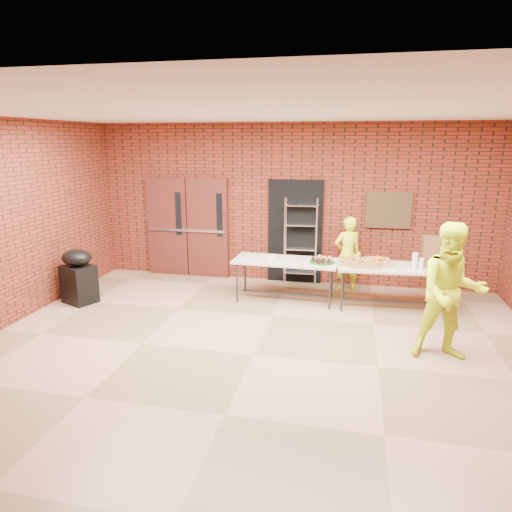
# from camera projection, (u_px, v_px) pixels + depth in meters

# --- Properties ---
(room) EXTENTS (8.08, 7.08, 3.28)m
(room) POSITION_uv_depth(u_px,v_px,m) (254.00, 241.00, 5.85)
(room) COLOR brown
(room) RESTS_ON ground
(double_doors) EXTENTS (1.78, 0.12, 2.10)m
(double_doors) POSITION_uv_depth(u_px,v_px,m) (188.00, 227.00, 9.69)
(double_doors) COLOR #4B1915
(double_doors) RESTS_ON room
(dark_doorway) EXTENTS (1.10, 0.06, 2.10)m
(dark_doorway) POSITION_uv_depth(u_px,v_px,m) (295.00, 232.00, 9.24)
(dark_doorway) COLOR black
(dark_doorway) RESTS_ON room
(bronze_plaque) EXTENTS (0.85, 0.04, 0.70)m
(bronze_plaque) POSITION_uv_depth(u_px,v_px,m) (389.00, 210.00, 8.74)
(bronze_plaque) COLOR #3E2D18
(bronze_plaque) RESTS_ON room
(wire_rack) EXTENTS (0.65, 0.25, 1.75)m
(wire_rack) POSITION_uv_depth(u_px,v_px,m) (301.00, 242.00, 9.12)
(wire_rack) COLOR silver
(wire_rack) RESTS_ON room
(table_left) EXTENTS (1.89, 0.85, 0.76)m
(table_left) POSITION_uv_depth(u_px,v_px,m) (286.00, 263.00, 8.21)
(table_left) COLOR tan
(table_left) RESTS_ON room
(table_right) EXTENTS (1.91, 0.89, 0.77)m
(table_right) POSITION_uv_depth(u_px,v_px,m) (393.00, 270.00, 7.79)
(table_right) COLOR tan
(table_right) RESTS_ON room
(basket_bananas) EXTENTS (0.42, 0.33, 0.13)m
(basket_bananas) POSITION_uv_depth(u_px,v_px,m) (353.00, 261.00, 7.85)
(basket_bananas) COLOR #A57642
(basket_bananas) RESTS_ON table_right
(basket_oranges) EXTENTS (0.43, 0.33, 0.13)m
(basket_oranges) POSITION_uv_depth(u_px,v_px,m) (377.00, 261.00, 7.84)
(basket_oranges) COLOR #A57642
(basket_oranges) RESTS_ON table_right
(basket_apples) EXTENTS (0.45, 0.35, 0.14)m
(basket_apples) POSITION_uv_depth(u_px,v_px,m) (364.00, 263.00, 7.72)
(basket_apples) COLOR #A57642
(basket_apples) RESTS_ON table_right
(muffin_tray) EXTENTS (0.45, 0.45, 0.11)m
(muffin_tray) POSITION_uv_depth(u_px,v_px,m) (322.00, 260.00, 8.01)
(muffin_tray) COLOR #155019
(muffin_tray) RESTS_ON table_left
(napkin_box) EXTENTS (0.18, 0.12, 0.06)m
(napkin_box) POSITION_uv_depth(u_px,v_px,m) (271.00, 257.00, 8.26)
(napkin_box) COLOR silver
(napkin_box) RESTS_ON table_left
(coffee_dispenser) EXTENTS (0.38, 0.34, 0.50)m
(coffee_dispenser) POSITION_uv_depth(u_px,v_px,m) (434.00, 251.00, 7.74)
(coffee_dispenser) COLOR brown
(coffee_dispenser) RESTS_ON table_right
(cup_stack_front) EXTENTS (0.09, 0.09, 0.27)m
(cup_stack_front) POSITION_uv_depth(u_px,v_px,m) (415.00, 261.00, 7.59)
(cup_stack_front) COLOR silver
(cup_stack_front) RESTS_ON table_right
(cup_stack_mid) EXTENTS (0.07, 0.07, 0.22)m
(cup_stack_mid) POSITION_uv_depth(u_px,v_px,m) (421.00, 265.00, 7.46)
(cup_stack_mid) COLOR silver
(cup_stack_mid) RESTS_ON table_right
(cup_stack_back) EXTENTS (0.08, 0.08, 0.25)m
(cup_stack_back) POSITION_uv_depth(u_px,v_px,m) (414.00, 260.00, 7.72)
(cup_stack_back) COLOR silver
(cup_stack_back) RESTS_ON table_right
(covered_grill) EXTENTS (0.67, 0.62, 0.98)m
(covered_grill) POSITION_uv_depth(u_px,v_px,m) (78.00, 276.00, 8.15)
(covered_grill) COLOR black
(covered_grill) RESTS_ON room
(volunteer_woman) EXTENTS (0.63, 0.54, 1.46)m
(volunteer_woman) POSITION_uv_depth(u_px,v_px,m) (347.00, 254.00, 8.76)
(volunteer_woman) COLOR #E6FD1C
(volunteer_woman) RESTS_ON room
(volunteer_man) EXTENTS (0.95, 0.77, 1.85)m
(volunteer_man) POSITION_uv_depth(u_px,v_px,m) (451.00, 292.00, 5.95)
(volunteer_man) COLOR #E6FD1C
(volunteer_man) RESTS_ON room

